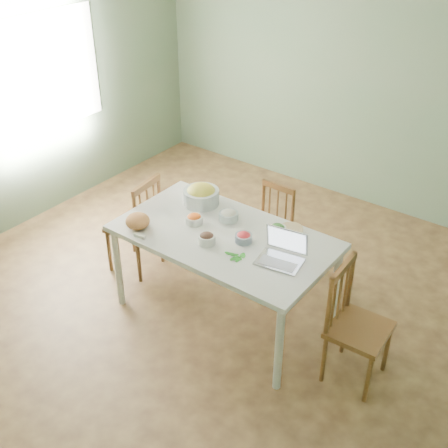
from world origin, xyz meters
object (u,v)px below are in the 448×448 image
Objects in this scene: dining_table at (224,276)px; chair_left at (134,223)px; bowl_squash at (201,195)px; laptop at (280,250)px; bread_boule at (138,221)px; chair_far at (267,232)px; chair_right at (360,327)px.

chair_left is (-1.09, 0.05, 0.08)m from dining_table.
laptop is at bearing -18.37° from bowl_squash.
bread_boule is 0.60× the size of laptop.
chair_left is 1.71m from laptop.
chair_left is 2.94× the size of laptop.
chair_far is 1.24m from chair_left.
dining_table is 8.84× the size of bread_boule.
laptop reaches higher than dining_table.
laptop reaches higher than chair_right.
laptop is (1.17, 0.28, 0.05)m from bread_boule.
chair_right is at bearing 0.91° from dining_table.
chair_right reaches higher than dining_table.
chair_right is at bearing -8.78° from bowl_squash.
bowl_squash is at bearing -127.75° from chair_far.
chair_right reaches higher than chair_far.
chair_right is 0.80m from laptop.
bread_boule reaches higher than chair_far.
chair_right is at bearing 81.81° from chair_left.
bowl_squash reaches higher than chair_left.
bowl_squash is (-0.45, 0.28, 0.50)m from dining_table.
laptop is at bearing 13.40° from bread_boule.
bowl_squash reaches higher than chair_far.
chair_right is (2.30, -0.04, -0.00)m from chair_left.
bread_boule is (0.47, -0.39, 0.40)m from chair_left.
dining_table is at bearing -31.51° from bowl_squash.
bread_boule is at bearing -115.60° from chair_far.
bowl_squash is at bearing 152.29° from laptop.
chair_left is 0.73m from bread_boule.
laptop reaches higher than chair_left.
bowl_squash is 0.94× the size of laptop.
laptop is (1.64, -0.11, 0.45)m from chair_left.
bowl_squash is (0.17, 0.61, 0.03)m from bread_boule.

